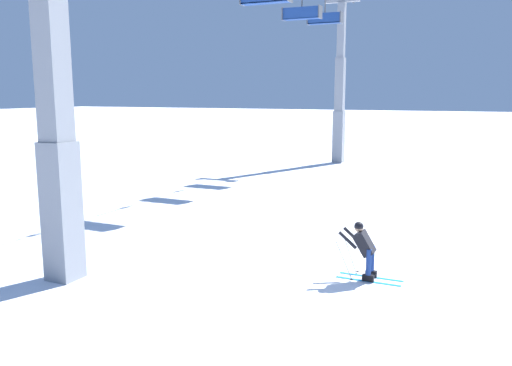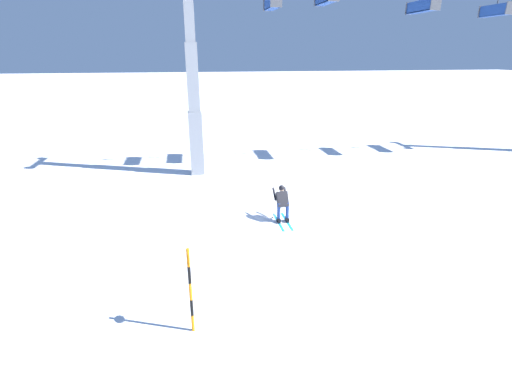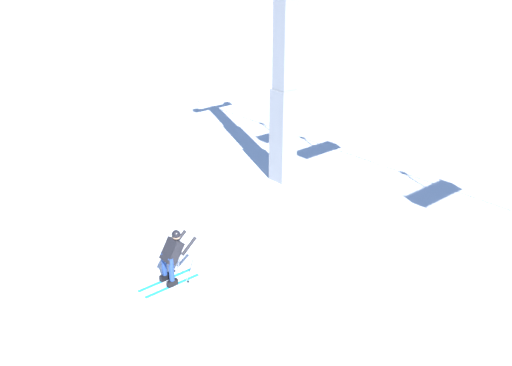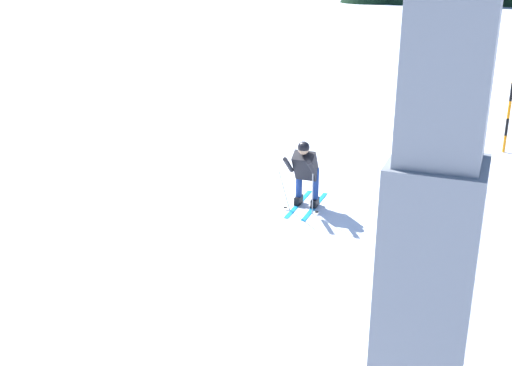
{
  "view_description": "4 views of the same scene",
  "coord_description": "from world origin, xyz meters",
  "px_view_note": "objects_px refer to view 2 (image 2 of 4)",
  "views": [
    {
      "loc": [
        -13.46,
        -2.51,
        4.5
      ],
      "look_at": [
        -0.69,
        3.35,
        2.11
      ],
      "focal_mm": 37.01,
      "sensor_mm": 36.0,
      "label": 1
    },
    {
      "loc": [
        -4.46,
        -12.22,
        6.18
      ],
      "look_at": [
        -1.86,
        1.59,
        1.15
      ],
      "focal_mm": 25.23,
      "sensor_mm": 36.0,
      "label": 2
    },
    {
      "loc": [
        9.37,
        -5.89,
        7.98
      ],
      "look_at": [
        -1.97,
        3.81,
        1.45
      ],
      "focal_mm": 38.43,
      "sensor_mm": 36.0,
      "label": 3
    },
    {
      "loc": [
        -4.52,
        11.55,
        4.83
      ],
      "look_at": [
        -1.09,
        2.9,
        1.43
      ],
      "focal_mm": 44.76,
      "sensor_mm": 36.0,
      "label": 4
    }
  ],
  "objects_px": {
    "lift_tower_near": "(193,90)",
    "trail_marker_pole": "(190,288)",
    "chairlift_seat_middle": "(421,6)",
    "skier_carving_main": "(282,201)",
    "chairlift_seat_nearest": "(271,2)",
    "chairlift_seat_fourth": "(495,9)"
  },
  "relations": [
    {
      "from": "chairlift_seat_fourth",
      "to": "skier_carving_main",
      "type": "bearing_deg",
      "value": -154.08
    },
    {
      "from": "chairlift_seat_nearest",
      "to": "chairlift_seat_fourth",
      "type": "xyz_separation_m",
      "value": [
        12.75,
        0.0,
        -0.1
      ]
    },
    {
      "from": "skier_carving_main",
      "to": "chairlift_seat_middle",
      "type": "distance_m",
      "value": 13.76
    },
    {
      "from": "chairlift_seat_nearest",
      "to": "chairlift_seat_middle",
      "type": "bearing_deg",
      "value": 0.0
    },
    {
      "from": "lift_tower_near",
      "to": "chairlift_seat_middle",
      "type": "relative_size",
      "value": 4.65
    },
    {
      "from": "chairlift_seat_middle",
      "to": "chairlift_seat_fourth",
      "type": "bearing_deg",
      "value": -0.0
    },
    {
      "from": "chairlift_seat_nearest",
      "to": "chairlift_seat_fourth",
      "type": "height_order",
      "value": "same"
    },
    {
      "from": "lift_tower_near",
      "to": "chairlift_seat_nearest",
      "type": "distance_m",
      "value": 5.8
    },
    {
      "from": "chairlift_seat_middle",
      "to": "chairlift_seat_fourth",
      "type": "distance_m",
      "value": 4.56
    },
    {
      "from": "trail_marker_pole",
      "to": "skier_carving_main",
      "type": "bearing_deg",
      "value": 56.8
    },
    {
      "from": "skier_carving_main",
      "to": "trail_marker_pole",
      "type": "xyz_separation_m",
      "value": [
        -3.58,
        -5.47,
        0.38
      ]
    },
    {
      "from": "chairlift_seat_fourth",
      "to": "lift_tower_near",
      "type": "bearing_deg",
      "value": 180.0
    },
    {
      "from": "chairlift_seat_middle",
      "to": "skier_carving_main",
      "type": "bearing_deg",
      "value": -143.94
    },
    {
      "from": "chairlift_seat_nearest",
      "to": "chairlift_seat_middle",
      "type": "distance_m",
      "value": 8.19
    },
    {
      "from": "skier_carving_main",
      "to": "lift_tower_near",
      "type": "relative_size",
      "value": 0.15
    },
    {
      "from": "chairlift_seat_fourth",
      "to": "trail_marker_pole",
      "type": "bearing_deg",
      "value": -144.95
    },
    {
      "from": "skier_carving_main",
      "to": "lift_tower_near",
      "type": "height_order",
      "value": "lift_tower_near"
    },
    {
      "from": "skier_carving_main",
      "to": "chairlift_seat_fourth",
      "type": "xyz_separation_m",
      "value": [
        13.72,
        6.67,
        7.73
      ]
    },
    {
      "from": "skier_carving_main",
      "to": "chairlift_seat_nearest",
      "type": "distance_m",
      "value": 10.33
    },
    {
      "from": "chairlift_seat_fourth",
      "to": "trail_marker_pole",
      "type": "relative_size",
      "value": 1.09
    },
    {
      "from": "lift_tower_near",
      "to": "trail_marker_pole",
      "type": "relative_size",
      "value": 4.84
    },
    {
      "from": "skier_carving_main",
      "to": "chairlift_seat_nearest",
      "type": "xyz_separation_m",
      "value": [
        0.97,
        6.67,
        7.83
      ]
    }
  ]
}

